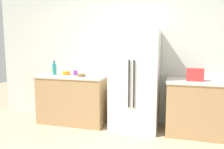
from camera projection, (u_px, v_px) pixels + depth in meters
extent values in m
cube|color=silver|center=(128.00, 43.00, 4.35)|extent=(5.54, 0.10, 3.05)
cube|color=tan|center=(74.00, 100.00, 4.41)|extent=(1.27, 0.63, 0.88)
cube|color=beige|center=(73.00, 76.00, 4.35)|extent=(1.30, 0.66, 0.04)
cube|color=tan|center=(207.00, 109.00, 3.77)|extent=(1.30, 0.63, 0.88)
cube|color=beige|center=(209.00, 82.00, 3.71)|extent=(1.33, 0.66, 0.04)
cube|color=white|center=(135.00, 81.00, 4.02)|extent=(0.82, 0.64, 1.73)
cylinder|color=#262628|center=(129.00, 84.00, 3.71)|extent=(0.02, 0.02, 0.78)
cylinder|color=#262628|center=(134.00, 84.00, 3.69)|extent=(0.02, 0.02, 0.78)
cube|color=red|center=(195.00, 75.00, 3.67)|extent=(0.26, 0.16, 0.20)
cylinder|color=teal|center=(54.00, 69.00, 4.40)|extent=(0.08, 0.08, 0.20)
cylinder|color=teal|center=(54.00, 63.00, 4.39)|extent=(0.04, 0.04, 0.05)
cylinder|color=#333338|center=(54.00, 61.00, 4.38)|extent=(0.05, 0.05, 0.02)
cylinder|color=yellow|center=(53.00, 71.00, 4.54)|extent=(0.08, 0.08, 0.10)
cylinder|color=purple|center=(75.00, 73.00, 4.30)|extent=(0.09, 0.09, 0.09)
cylinder|color=orange|center=(66.00, 73.00, 4.36)|extent=(0.16, 0.16, 0.07)
cylinder|color=brown|center=(81.00, 75.00, 4.13)|extent=(0.15, 0.15, 0.06)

